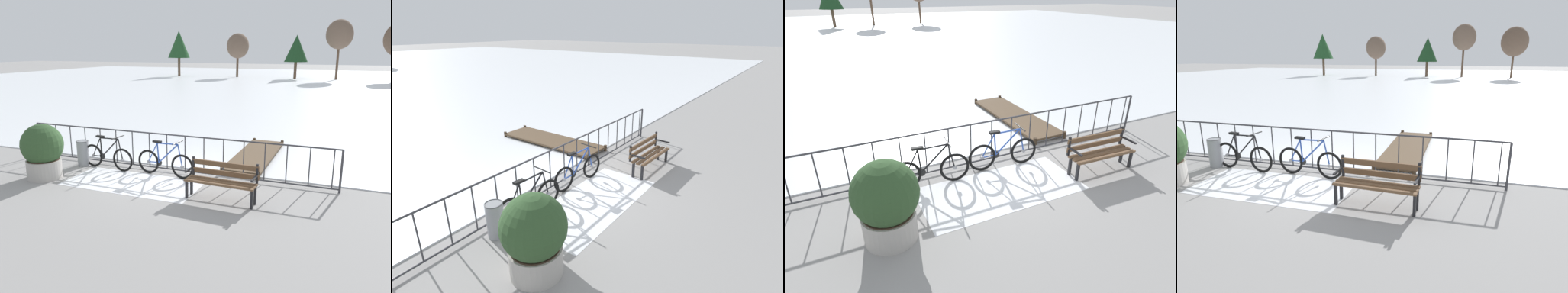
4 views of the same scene
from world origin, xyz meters
TOP-DOWN VIEW (x-y plane):
  - ground_plane at (0.00, 0.00)m, footprint 160.00×160.00m
  - frozen_pond at (0.00, 28.40)m, footprint 80.00×56.00m
  - snow_patch at (-0.39, -1.20)m, footprint 3.42×1.58m
  - railing_fence at (0.00, 0.00)m, footprint 9.06×0.06m
  - bicycle_near_railing at (-1.66, -0.41)m, footprint 1.71×0.52m
  - bicycle_second at (0.11, -0.37)m, footprint 1.71×0.52m
  - park_bench at (2.04, -1.42)m, footprint 1.62×0.55m
  - planter_with_shrub at (-2.76, -1.68)m, footprint 1.08×1.08m
  - trash_bin at (-2.53, -0.37)m, footprint 0.35×0.35m
  - wooden_dock at (1.99, 2.20)m, footprint 1.10×3.90m
  - tree_far_west at (-15.37, 35.31)m, footprint 2.71×2.71m
  - tree_west_mid at (3.00, 36.49)m, footprint 2.84×2.84m
  - tree_centre at (-8.27, 36.54)m, footprint 2.63×2.63m
  - tree_far_east at (-1.39, 36.09)m, footprint 2.61×2.61m

SIDE VIEW (x-z plane):
  - ground_plane at x=0.00m, z-range 0.00..0.00m
  - snow_patch at x=-0.39m, z-range 0.00..0.01m
  - frozen_pond at x=0.00m, z-range 0.00..0.03m
  - wooden_dock at x=1.99m, z-range 0.02..0.22m
  - bicycle_near_railing at x=-1.66m, z-range -0.12..0.86m
  - bicycle_second at x=0.11m, z-range -0.12..0.86m
  - trash_bin at x=-2.53m, z-range 0.01..0.74m
  - park_bench at x=2.04m, z-range 0.07..0.96m
  - railing_fence at x=0.00m, z-range 0.02..1.09m
  - planter_with_shrub at x=-2.76m, z-range 0.02..1.47m
  - tree_far_east at x=-1.39m, z-range 0.92..5.77m
  - tree_centre at x=-8.27m, z-range 1.09..6.20m
  - tree_far_west at x=-15.37m, z-range 1.10..6.56m
  - tree_west_mid at x=3.00m, z-range 1.61..8.00m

